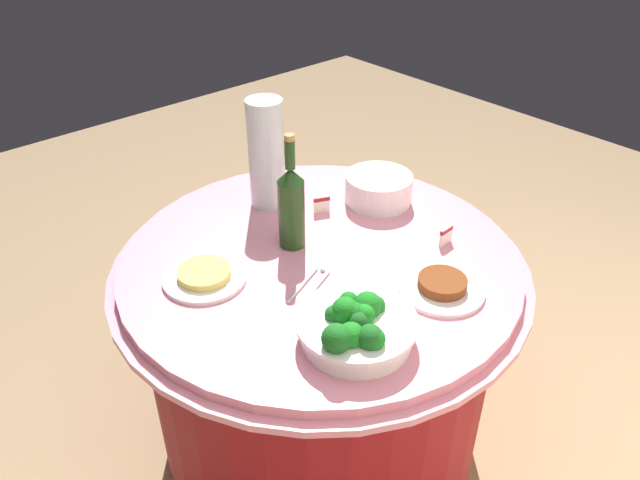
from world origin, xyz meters
name	(u,v)px	position (x,y,z in m)	size (l,w,h in m)	color
ground_plane	(320,431)	(0.00, 0.00, 0.00)	(6.00, 6.00, 0.00)	#9E7F5B
buffet_table	(320,351)	(0.00, 0.00, 0.38)	(1.16, 1.16, 0.74)	maroon
broccoli_bowl	(356,327)	(0.17, 0.31, 0.79)	(0.28, 0.28, 0.12)	white
plate_stack	(378,188)	(-0.34, -0.10, 0.79)	(0.21, 0.21, 0.09)	white
wine_bottle	(291,205)	(0.02, -0.09, 0.87)	(0.07, 0.07, 0.34)	#1D3E16
decorative_fruit_vase	(267,159)	(-0.07, -0.32, 0.89)	(0.11, 0.11, 0.34)	silver
serving_tongs	(310,285)	(0.11, 0.09, 0.74)	(0.16, 0.10, 0.01)	silver
food_plate_stir_fry	(442,286)	(-0.13, 0.32, 0.75)	(0.22, 0.22, 0.04)	white
food_plate_noodles	(205,276)	(0.30, -0.12, 0.75)	(0.22, 0.22, 0.03)	white
label_placard_front	(322,203)	(-0.16, -0.17, 0.77)	(0.05, 0.03, 0.05)	white
label_placard_mid	(446,235)	(-0.30, 0.19, 0.77)	(0.05, 0.01, 0.05)	white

